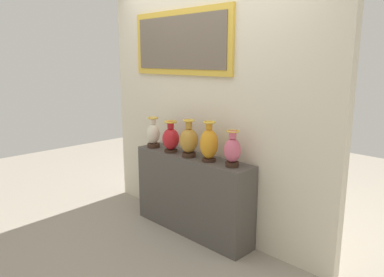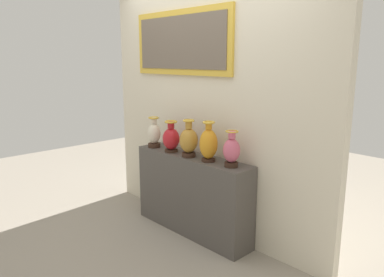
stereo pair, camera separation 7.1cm
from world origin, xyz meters
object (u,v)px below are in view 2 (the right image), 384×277
at_px(vase_ivory, 154,134).
at_px(vase_ochre, 189,141).
at_px(vase_crimson, 171,138).
at_px(vase_amber, 209,144).
at_px(vase_rose, 232,151).

relative_size(vase_ivory, vase_ochre, 0.90).
xyz_separation_m(vase_crimson, vase_ochre, (0.27, -0.00, 0.02)).
bearing_deg(vase_crimson, vase_amber, 1.93).
xyz_separation_m(vase_ivory, vase_amber, (0.80, 0.02, 0.02)).
bearing_deg(vase_ochre, vase_rose, 4.17).
bearing_deg(vase_crimson, vase_ivory, 179.73).
distance_m(vase_ivory, vase_rose, 1.06).
xyz_separation_m(vase_crimson, vase_rose, (0.78, 0.04, 0.00)).
distance_m(vase_amber, vase_rose, 0.26).
height_order(vase_ivory, vase_ochre, vase_ochre).
relative_size(vase_ochre, vase_rose, 1.13).
height_order(vase_ivory, vase_crimson, vase_ivory).
distance_m(vase_crimson, vase_ochre, 0.27).
distance_m(vase_ivory, vase_amber, 0.80).
distance_m(vase_crimson, vase_rose, 0.78).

